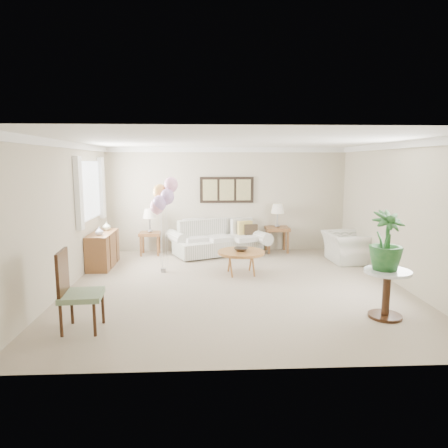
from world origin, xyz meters
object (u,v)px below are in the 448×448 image
at_px(coffee_table, 241,253).
at_px(balloon_cluster, 163,197).
at_px(armchair, 346,247).
at_px(accent_chair, 75,289).
at_px(sofa, 218,241).

relative_size(coffee_table, balloon_cluster, 0.48).
xyz_separation_m(armchair, accent_chair, (-4.92, -3.51, 0.23)).
distance_m(sofa, armchair, 3.02).
xyz_separation_m(accent_chair, balloon_cluster, (0.89, 2.81, 0.98)).
xyz_separation_m(sofa, accent_chair, (-2.05, -4.42, 0.23)).
distance_m(coffee_table, accent_chair, 3.57).
relative_size(sofa, coffee_table, 2.78).
distance_m(sofa, coffee_table, 1.87).
relative_size(coffee_table, accent_chair, 0.86).
relative_size(coffee_table, armchair, 0.92).
xyz_separation_m(sofa, balloon_cluster, (-1.16, -1.61, 1.21)).
bearing_deg(armchair, balloon_cluster, 96.81).
height_order(coffee_table, armchair, armchair).
relative_size(armchair, balloon_cluster, 0.53).
height_order(sofa, balloon_cluster, balloon_cluster).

